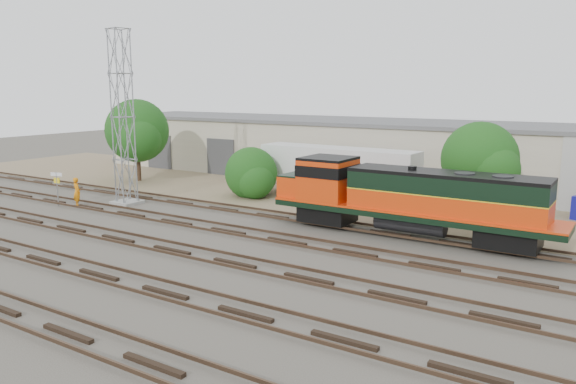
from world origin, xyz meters
The scene contains 12 objects.
ground centered at (0.00, 0.00, 0.00)m, with size 140.00×140.00×0.00m, color #47423A.
dirt_strip centered at (0.00, 15.00, 0.01)m, with size 80.00×16.00×0.02m, color #726047.
tracks centered at (0.00, -3.00, 0.08)m, with size 80.00×20.40×0.28m.
warehouse centered at (0.04, 22.98, 2.65)m, with size 58.40×10.40×5.30m.
locomotive centered at (8.86, 6.00, 2.23)m, with size 16.00×2.81×3.85m.
signal_tower centered at (-11.09, 3.95, 5.87)m, with size 1.78×1.78×12.04m.
sign_post centered at (-14.58, 0.86, 1.67)m, with size 0.97×0.24×2.39m.
worker centered at (-13.35, 1.51, 1.01)m, with size 0.73×0.48×2.02m, color orange.
semi_trailer centered at (0.82, 13.82, 2.38)m, with size 12.37×2.78×3.79m.
tree_west centered at (-17.60, 11.16, 4.28)m, with size 5.75×5.48×7.17m.
tree_mid centered at (-5.12, 10.84, 1.65)m, with size 4.18×3.98×3.98m.
tree_east centered at (11.49, 11.49, 3.75)m, with size 4.79×4.56×6.15m.
Camera 1 is at (19.62, -22.78, 8.14)m, focal length 35.00 mm.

